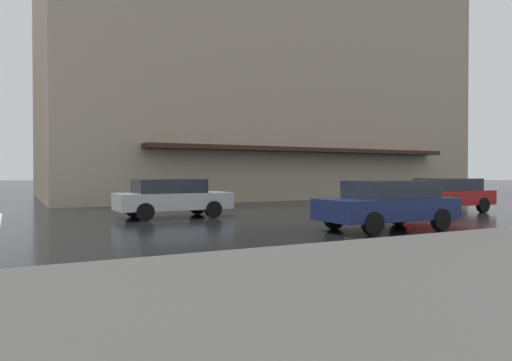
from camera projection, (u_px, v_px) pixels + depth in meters
The scene contains 4 objects.
haussmann_block_corner at pixel (250, 39), 35.04m from camera, with size 16.44×28.57×23.59m.
car_silver at pixel (172, 197), 17.34m from camera, with size 1.85×4.10×1.41m.
car_red at pixel (446, 194), 19.73m from camera, with size 1.85×4.10×1.41m.
car_navy at pixel (388, 203), 13.61m from camera, with size 1.85×4.10×1.41m.
Camera 1 is at (-11.28, -5.21, 1.62)m, focal length 33.22 mm.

